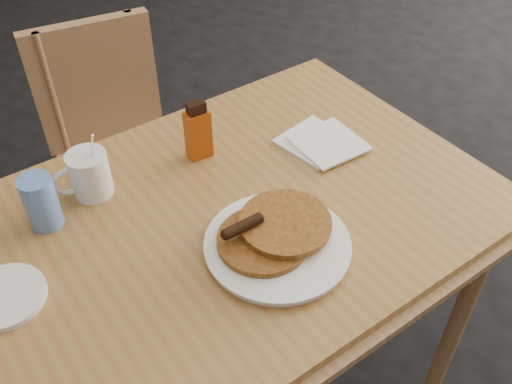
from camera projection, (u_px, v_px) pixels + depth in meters
main_table at (224, 228)px, 1.21m from camera, size 1.24×0.89×0.75m
chair_main_far at (114, 134)px, 1.81m from camera, size 0.41×0.42×0.84m
pancake_plate at (276, 241)px, 1.10m from camera, size 0.29×0.29×0.07m
coffee_mug at (88, 174)px, 1.19m from camera, size 0.12×0.09×0.16m
syrup_bottle at (198, 132)px, 1.28m from camera, size 0.06×0.04×0.15m
napkin_stack at (322, 142)px, 1.35m from camera, size 0.18×0.19×0.01m
blue_tumbler at (41, 202)px, 1.12m from camera, size 0.08×0.08×0.12m
side_saucer at (4, 297)px, 1.02m from camera, size 0.19×0.19×0.01m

